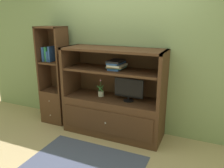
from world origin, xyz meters
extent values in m
plane|color=tan|center=(0.00, 0.00, 0.00)|extent=(8.00, 8.00, 0.00)
cube|color=#8C9E6B|center=(0.00, 0.75, 1.40)|extent=(6.00, 0.10, 2.80)
cube|color=#4C5170|center=(0.01, -0.60, 0.01)|extent=(1.52, 1.07, 0.01)
cube|color=#4C2D1C|center=(0.00, 0.40, 0.31)|extent=(1.64, 0.57, 0.63)
cube|color=#462A19|center=(0.00, 0.10, 0.31)|extent=(1.50, 0.02, 0.38)
sphere|color=silver|center=(0.00, 0.09, 0.31)|extent=(0.02, 0.02, 0.02)
cube|color=#4C2D1C|center=(-0.79, 0.40, 1.03)|extent=(0.05, 0.57, 0.81)
cube|color=#4C2D1C|center=(0.79, 0.40, 1.03)|extent=(0.05, 0.57, 0.81)
cube|color=#4C2D1C|center=(0.00, 0.68, 1.03)|extent=(1.64, 0.02, 0.81)
cube|color=#4C2D1C|center=(0.00, 0.40, 1.42)|extent=(1.64, 0.57, 0.04)
cube|color=#4C2D1C|center=(0.00, 0.40, 1.09)|extent=(1.54, 0.52, 0.04)
cylinder|color=black|center=(0.27, 0.37, 0.63)|extent=(0.16, 0.16, 0.01)
cylinder|color=black|center=(0.27, 0.37, 0.67)|extent=(0.03, 0.03, 0.05)
cube|color=black|center=(0.27, 0.37, 0.84)|extent=(0.46, 0.02, 0.29)
cube|color=black|center=(0.27, 0.36, 0.84)|extent=(0.43, 0.00, 0.26)
cylinder|color=beige|center=(-0.22, 0.40, 0.67)|extent=(0.10, 0.10, 0.09)
cylinder|color=#3D6B33|center=(-0.22, 0.40, 0.82)|extent=(0.01, 0.01, 0.21)
cube|color=#2D7A38|center=(-0.20, 0.40, 0.76)|extent=(0.03, 0.10, 0.08)
cube|color=#2D7A38|center=(-0.23, 0.42, 0.76)|extent=(0.08, 0.02, 0.10)
cube|color=#2D7A38|center=(-0.24, 0.39, 0.76)|extent=(0.03, 0.07, 0.09)
cube|color=#2D7A38|center=(-0.22, 0.37, 0.76)|extent=(0.13, 0.00, 0.10)
sphere|color=#C6729E|center=(-0.22, 0.39, 0.90)|extent=(0.03, 0.03, 0.03)
cube|color=#2D519E|center=(0.04, 0.39, 1.12)|extent=(0.19, 0.27, 0.03)
cube|color=teal|center=(0.05, 0.40, 1.14)|extent=(0.27, 0.26, 0.01)
cube|color=#A56638|center=(0.05, 0.39, 1.16)|extent=(0.26, 0.28, 0.01)
cube|color=silver|center=(0.07, 0.39, 1.18)|extent=(0.25, 0.32, 0.03)
cube|color=#2D519E|center=(0.05, 0.41, 1.21)|extent=(0.22, 0.34, 0.03)
cube|color=black|center=(0.04, 0.40, 1.24)|extent=(0.21, 0.31, 0.03)
cube|color=#4C2D1C|center=(-1.17, 0.40, 0.31)|extent=(0.46, 0.37, 0.61)
sphere|color=silver|center=(-1.17, 0.21, 0.46)|extent=(0.02, 0.02, 0.02)
sphere|color=silver|center=(-1.17, 0.21, 0.18)|extent=(0.02, 0.02, 0.02)
cube|color=#4C2D1C|center=(-1.38, 0.40, 1.18)|extent=(0.03, 0.37, 1.13)
cube|color=#4C2D1C|center=(-0.95, 0.40, 1.18)|extent=(0.03, 0.37, 1.13)
cube|color=#4C2D1C|center=(-1.17, 0.58, 1.18)|extent=(0.46, 0.02, 1.13)
cube|color=#4C2D1C|center=(-1.17, 0.40, 1.12)|extent=(0.40, 0.33, 0.03)
cube|color=#4C2D1C|center=(-1.17, 0.40, 1.73)|extent=(0.46, 0.37, 0.03)
cube|color=#2D519E|center=(-1.32, 0.40, 1.27)|extent=(0.04, 0.18, 0.25)
cube|color=#338C4C|center=(-1.27, 0.40, 1.27)|extent=(0.04, 0.14, 0.26)
cube|color=#2D519E|center=(-1.23, 0.40, 1.23)|extent=(0.04, 0.16, 0.18)
cube|color=#2D519E|center=(-1.19, 0.40, 1.27)|extent=(0.04, 0.16, 0.27)
camera|label=1|loc=(1.38, -2.78, 1.89)|focal=36.09mm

